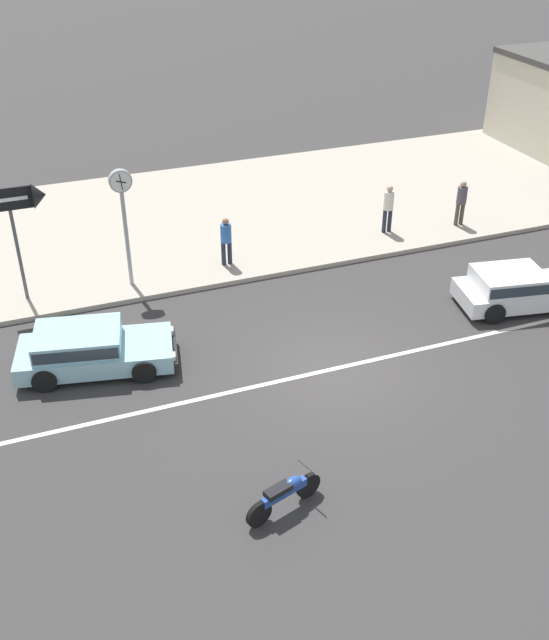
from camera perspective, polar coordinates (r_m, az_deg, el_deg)
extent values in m
plane|color=#383535|center=(18.99, 4.80, -3.68)|extent=(160.00, 160.00, 0.00)
cube|color=silver|center=(18.99, 4.80, -3.67)|extent=(50.40, 0.14, 0.01)
cube|color=#ADA393|center=(27.19, -4.20, 7.99)|extent=(68.00, 10.00, 0.15)
cube|color=#93C6D6|center=(19.27, -13.46, -2.50)|extent=(4.08, 2.44, 0.48)
cube|color=#93C6D6|center=(19.06, -14.77, -1.42)|extent=(2.37, 1.93, 0.46)
cube|color=#28333D|center=(19.06, -14.77, -1.42)|extent=(2.29, 1.94, 0.29)
cube|color=black|center=(19.22, -7.62, -2.28)|extent=(0.46, 1.66, 0.28)
cube|color=white|center=(19.61, -7.83, -0.83)|extent=(0.13, 0.25, 0.14)
cube|color=white|center=(18.61, -7.68, -2.77)|extent=(0.13, 0.25, 0.14)
cylinder|color=black|center=(19.92, -9.95, -1.19)|extent=(0.63, 0.34, 0.60)
cylinder|color=black|center=(18.57, -9.90, -3.86)|extent=(0.63, 0.34, 0.60)
cylinder|color=black|center=(20.16, -16.67, -1.73)|extent=(0.63, 0.34, 0.60)
cylinder|color=black|center=(18.83, -17.12, -4.41)|extent=(0.63, 0.34, 0.60)
cube|color=white|center=(22.47, 18.06, 1.99)|extent=(3.66, 2.21, 0.48)
cube|color=white|center=(22.10, 17.47, 2.97)|extent=(2.12, 1.77, 0.46)
cube|color=#28333D|center=(22.10, 17.47, 2.97)|extent=(2.05, 1.79, 0.29)
cylinder|color=black|center=(23.60, 19.49, 2.89)|extent=(0.63, 0.32, 0.60)
cylinder|color=black|center=(22.66, 14.78, 2.49)|extent=(0.63, 0.32, 0.60)
cylinder|color=black|center=(21.47, 16.39, 0.51)|extent=(0.63, 0.32, 0.60)
cylinder|color=black|center=(15.33, 2.58, -12.48)|extent=(0.56, 0.27, 0.56)
cylinder|color=black|center=(14.77, -1.19, -14.57)|extent=(0.56, 0.27, 0.56)
cube|color=#23479E|center=(14.90, 0.74, -12.97)|extent=(1.05, 0.45, 0.18)
cube|color=black|center=(14.73, 0.27, -12.85)|extent=(0.60, 0.40, 0.12)
ellipsoid|color=#23479E|center=(14.91, 1.41, -12.28)|extent=(0.45, 0.35, 0.22)
cylinder|color=#232326|center=(14.97, 2.54, -11.16)|extent=(0.20, 0.54, 0.03)
cylinder|color=#9E9EA3|center=(22.13, -11.18, 6.06)|extent=(0.12, 0.12, 2.92)
cylinder|color=#9E9EA3|center=(21.44, -11.68, 10.36)|extent=(0.65, 0.18, 0.65)
cylinder|color=white|center=(21.35, -11.63, 10.27)|extent=(0.57, 0.02, 0.57)
cylinder|color=white|center=(21.53, -11.72, 10.44)|extent=(0.57, 0.02, 0.57)
cube|color=black|center=(21.34, -11.62, 10.26)|extent=(0.29, 0.01, 0.11)
cube|color=black|center=(21.34, -11.62, 10.26)|extent=(0.07, 0.01, 0.46)
cylinder|color=#4C4C51|center=(22.17, -18.89, 4.69)|extent=(0.10, 0.10, 2.74)
cube|color=black|center=(21.47, -19.65, 8.65)|extent=(1.27, 0.06, 0.63)
cone|color=black|center=(21.48, -17.49, 9.06)|extent=(0.36, 0.69, 0.69)
cube|color=white|center=(21.43, -19.64, 8.62)|extent=(1.02, 0.01, 0.10)
cylinder|color=#232838|center=(25.71, 8.38, 7.48)|extent=(0.14, 0.14, 0.82)
cylinder|color=#232838|center=(25.80, 8.77, 7.54)|extent=(0.14, 0.14, 0.82)
cylinder|color=silver|center=(25.48, 8.70, 8.99)|extent=(0.34, 0.34, 0.62)
sphere|color=#D6AD89|center=(25.32, 8.78, 9.87)|extent=(0.22, 0.22, 0.22)
cylinder|color=#232838|center=(23.35, -3.90, 5.09)|extent=(0.14, 0.14, 0.77)
cylinder|color=#232838|center=(23.40, -3.43, 5.17)|extent=(0.14, 0.14, 0.77)
cylinder|color=#336BB7|center=(23.08, -3.72, 6.62)|extent=(0.34, 0.34, 0.57)
sphere|color=#997051|center=(22.92, -3.76, 7.51)|extent=(0.21, 0.21, 0.21)
cylinder|color=#4C4238|center=(26.74, 13.73, 7.83)|extent=(0.14, 0.14, 0.79)
cylinder|color=#4C4238|center=(26.84, 14.09, 7.88)|extent=(0.14, 0.14, 0.79)
cylinder|color=#514C56|center=(26.53, 14.10, 9.21)|extent=(0.34, 0.34, 0.59)
sphere|color=tan|center=(26.39, 14.21, 10.02)|extent=(0.21, 0.21, 0.21)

